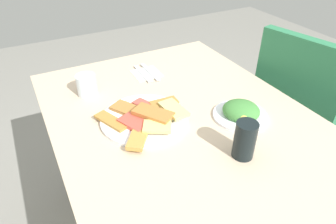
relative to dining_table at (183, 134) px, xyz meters
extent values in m
cube|color=beige|center=(0.00, 0.00, 0.06)|extent=(1.20, 0.90, 0.02)
cylinder|color=#434B51|center=(-0.54, -0.39, -0.30)|extent=(0.04, 0.04, 0.70)
cylinder|color=#434B51|center=(-0.54, 0.39, -0.30)|extent=(0.04, 0.04, 0.70)
cube|color=#2C794E|center=(-0.05, 0.77, -0.22)|extent=(0.50, 0.50, 0.06)
cube|color=#2C794E|center=(-0.01, 0.58, 0.04)|extent=(0.40, 0.14, 0.46)
cylinder|color=#2B2B36|center=(-0.28, 0.91, -0.45)|extent=(0.03, 0.03, 0.40)
cylinder|color=#2B2B36|center=(0.18, 0.63, -0.45)|extent=(0.03, 0.03, 0.40)
cylinder|color=#2B2B36|center=(-0.20, 0.54, -0.45)|extent=(0.03, 0.03, 0.40)
cylinder|color=white|center=(-0.06, -0.13, 0.08)|extent=(0.31, 0.31, 0.01)
cube|color=#B3773A|center=(-0.13, -0.17, 0.09)|extent=(0.11, 0.10, 0.01)
cube|color=#D84F3F|center=(-0.03, -0.18, 0.09)|extent=(0.12, 0.10, 0.02)
cube|color=#C28F42|center=(0.04, -0.19, 0.09)|extent=(0.14, 0.12, 0.01)
cube|color=#BB7638|center=(-0.03, -0.11, 0.11)|extent=(0.15, 0.13, 0.02)
cube|color=#EFCF76|center=(0.03, -0.12, 0.10)|extent=(0.10, 0.11, 0.01)
cube|color=#CF5144|center=(-0.12, -0.10, 0.09)|extent=(0.10, 0.08, 0.01)
cube|color=#DDD37A|center=(-0.03, -0.03, 0.11)|extent=(0.13, 0.07, 0.01)
cube|color=#B37F39|center=(-0.08, -0.24, 0.09)|extent=(0.14, 0.09, 0.01)
cube|color=#B27D39|center=(-0.09, -0.03, 0.09)|extent=(0.05, 0.11, 0.02)
cylinder|color=white|center=(0.09, 0.19, 0.08)|extent=(0.20, 0.20, 0.01)
ellipsoid|color=#42843B|center=(0.09, 0.19, 0.10)|extent=(0.18, 0.18, 0.06)
sphere|color=#E9DA4A|center=(0.13, 0.16, 0.10)|extent=(0.03, 0.03, 0.03)
cylinder|color=black|center=(0.25, 0.06, 0.13)|extent=(0.08, 0.08, 0.12)
cylinder|color=silver|center=(-0.33, -0.26, 0.12)|extent=(0.08, 0.08, 0.09)
cube|color=white|center=(-0.38, 0.02, 0.08)|extent=(0.12, 0.12, 0.00)
cube|color=silver|center=(-0.38, 0.01, 0.08)|extent=(0.17, 0.02, 0.00)
cube|color=silver|center=(-0.38, 0.04, 0.08)|extent=(0.18, 0.02, 0.00)
camera|label=1|loc=(0.75, -0.46, 0.71)|focal=32.26mm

